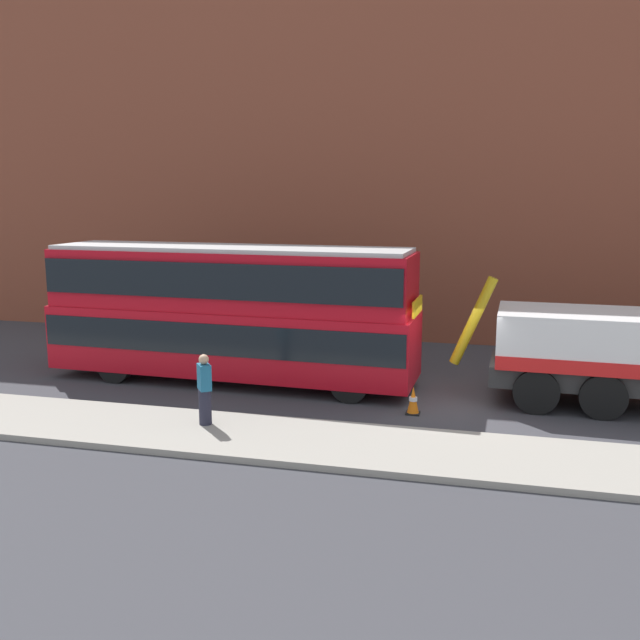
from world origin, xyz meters
TOP-DOWN VIEW (x-y plane):
  - ground_plane at (0.00, 0.00)m, footprint 120.00×120.00m
  - near_kerb at (0.00, -4.20)m, footprint 60.00×2.80m
  - building_facade at (0.00, 8.00)m, footprint 60.00×1.50m
  - double_decker_bus at (-6.51, 0.42)m, footprint 11.12×2.95m
  - pedestrian_onlooker at (-5.54, -3.81)m, footprint 0.45×0.48m
  - traffic_cone_near_bus at (-0.88, -1.38)m, footprint 0.36×0.36m

SIDE VIEW (x-z plane):
  - ground_plane at x=0.00m, z-range 0.00..0.00m
  - near_kerb at x=0.00m, z-range 0.00..0.15m
  - traffic_cone_near_bus at x=-0.88m, z-range -0.02..0.70m
  - pedestrian_onlooker at x=-5.54m, z-range 0.13..1.84m
  - double_decker_bus at x=-6.51m, z-range 0.20..4.26m
  - building_facade at x=0.00m, z-range 0.07..16.07m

